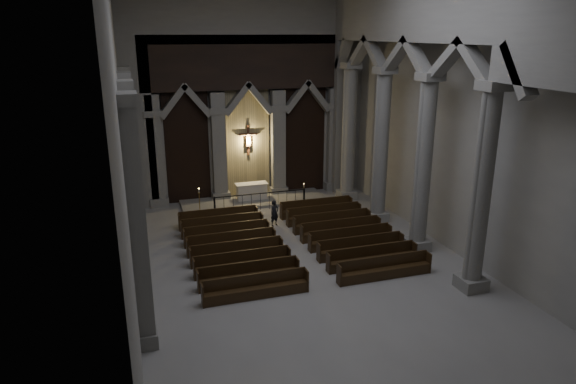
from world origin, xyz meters
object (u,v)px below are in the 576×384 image
object	(u,v)px
altar	(252,191)
candle_stand_right	(304,199)
worshipper	(275,213)
candle_stand_left	(200,208)
pews	(292,243)
altar_rail	(260,198)

from	to	relation	value
altar	candle_stand_right	distance (m)	3.15
candle_stand_right	worshipper	size ratio (longest dim) A/B	0.94
worshipper	altar	bearing A→B (deg)	71.19
candle_stand_left	pews	xyz separation A→B (m)	(3.40, -5.83, -0.13)
pews	candle_stand_left	bearing A→B (deg)	120.22
candle_stand_right	altar	bearing A→B (deg)	151.64
altar	altar_rail	xyz separation A→B (m)	(0.10, -1.71, 0.06)
candle_stand_right	pews	world-z (taller)	candle_stand_right
altar_rail	candle_stand_right	distance (m)	2.70
altar	altar_rail	bearing A→B (deg)	-86.76
altar	worshipper	bearing A→B (deg)	-87.59
pews	altar	bearing A→B (deg)	90.75
candle_stand_left	pews	bearing A→B (deg)	-59.78
altar	worshipper	distance (m)	4.30
pews	candle_stand_right	bearing A→B (deg)	65.77
pews	worshipper	size ratio (longest dim) A/B	6.95
candle_stand_right	pews	xyz separation A→B (m)	(-2.67, -5.92, -0.05)
altar_rail	worshipper	world-z (taller)	worshipper
pews	worshipper	distance (m)	3.14
altar_rail	worshipper	distance (m)	2.58
altar_rail	pews	xyz separation A→B (m)	(-0.00, -5.70, -0.39)
altar_rail	candle_stand_right	xyz separation A→B (m)	(2.67, 0.22, -0.34)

